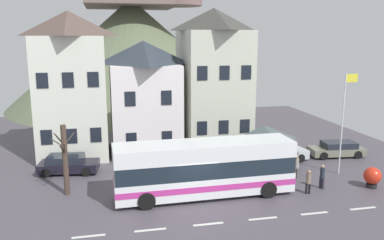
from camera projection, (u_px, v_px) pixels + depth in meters
ground_plane at (197, 205)px, 22.98m from camera, size 40.00×60.00×0.07m
townhouse_00 at (72, 85)px, 31.52m from camera, size 5.28×5.65×11.44m
townhouse_01 at (144, 97)px, 33.27m from camera, size 5.50×6.30×9.17m
townhouse_02 at (213, 79)px, 34.43m from camera, size 5.35×6.67×11.84m
hilltop_castle at (133, 47)px, 55.16m from camera, size 33.78×33.78×23.16m
transit_bus at (205, 169)px, 23.94m from camera, size 10.84×2.77×3.35m
bus_shelter at (264, 133)px, 27.93m from camera, size 3.60×3.60×3.43m
parked_car_00 at (68, 164)px, 28.29m from camera, size 4.31×2.42×1.27m
parked_car_01 at (337, 149)px, 32.22m from camera, size 4.45×2.27×1.21m
parked_car_02 at (277, 153)px, 30.88m from camera, size 4.75×2.32×1.43m
pedestrian_00 at (308, 180)px, 24.43m from camera, size 0.33×0.30×1.52m
pedestrian_01 at (247, 167)px, 27.03m from camera, size 0.36×0.36×1.57m
pedestrian_02 at (296, 165)px, 27.20m from camera, size 0.33×0.34×1.61m
pedestrian_03 at (322, 176)px, 25.29m from camera, size 0.29×0.35×1.56m
public_bench at (269, 158)px, 30.28m from camera, size 1.76×0.48×0.87m
flagpole at (344, 117)px, 27.39m from camera, size 0.95×0.10×7.09m
harbour_buoy at (372, 176)px, 25.45m from camera, size 1.10×1.10×1.35m
bare_tree_00 at (65, 159)px, 24.04m from camera, size 1.36×1.67×4.36m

